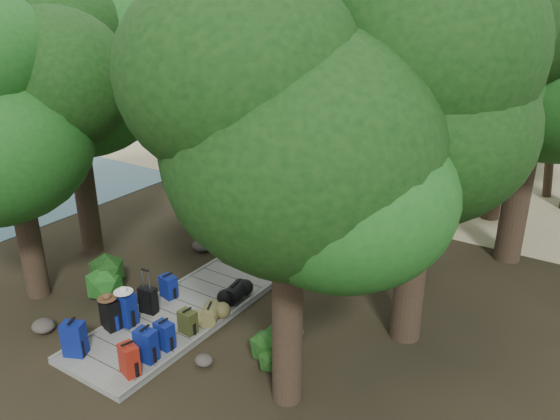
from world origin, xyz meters
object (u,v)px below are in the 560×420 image
Objects in this scene: backpack_right_a at (129,358)px; backpack_right_b at (146,344)px; backpack_left_a at (74,337)px; sun_lounger at (492,183)px; backpack_left_b at (110,312)px; kayak at (343,154)px; suitcase_on_boardwalk at (148,300)px; backpack_left_d at (168,285)px; duffel_right_black at (235,292)px; backpack_left_c at (125,307)px; duffel_right_khaki at (210,314)px; backpack_right_d at (188,321)px; backpack_right_c at (164,334)px; lone_suitcase_on_sand at (381,178)px.

backpack_right_a is 0.93× the size of backpack_right_b.
sun_lounger is (4.39, 14.31, -0.16)m from backpack_left_a.
kayak is (-1.92, 14.36, -0.31)m from backpack_left_b.
backpack_right_a is (1.46, -0.81, -0.04)m from backpack_left_b.
suitcase_on_boardwalk reaches higher than sun_lounger.
duffel_right_black is (1.38, 0.73, -0.09)m from backpack_left_d.
backpack_right_a is at bearing -17.22° from backpack_left_b.
backpack_right_b is 15.09m from kayak.
backpack_right_b is (1.42, -0.35, -0.01)m from backpack_left_b.
backpack_left_c is 1.29× the size of duffel_right_black.
duffel_right_khaki is 0.18× the size of kayak.
backpack_left_a is 1.00m from backpack_left_b.
duffel_right_black is 11.41m from sun_lounger.
duffel_right_khaki is (0.13, 0.54, -0.08)m from backpack_right_d.
backpack_left_b is 1.46m from backpack_right_b.
backpack_left_c is at bearing 157.43° from backpack_right_a.
backpack_left_c reaches higher than backpack_right_a.
duffel_right_black is at bearing 52.52° from backpack_left_c.
backpack_right_c is at bearing 84.03° from backpack_right_b.
suitcase_on_boardwalk is 13.67m from kayak.
backpack_left_d is 12.53m from sun_lounger.
backpack_left_d is 10.06m from lone_suitcase_on_sand.
sun_lounger is (2.93, 12.01, 0.04)m from duffel_right_khaki.
backpack_left_c is at bearing 177.68° from backpack_right_c.
duffel_right_khaki is 13.52m from kayak.
backpack_left_b is at bearing -148.83° from backpack_right_d.
backpack_left_c reaches higher than kayak.
backpack_left_d is at bearing 97.69° from backpack_left_b.
lone_suitcase_on_sand reaches higher than sun_lounger.
sun_lounger is at bearing 94.83° from backpack_right_a.
backpack_right_a is 0.94m from backpack_right_c.
backpack_right_c is (1.43, 0.13, -0.06)m from backpack_left_b.
backpack_left_a is 14.97m from sun_lounger.
duffel_right_black is 1.05× the size of suitcase_on_boardwalk.
backpack_right_b is 0.36× the size of sun_lounger.
backpack_left_a is 12.64m from lone_suitcase_on_sand.
lone_suitcase_on_sand is at bearing -38.08° from kayak.
backpack_right_d is 1.25m from suitcase_on_boardwalk.
backpack_left_c is 1.20× the size of backpack_right_a.
suitcase_on_boardwalk is (0.10, -0.73, 0.01)m from backpack_left_d.
backpack_right_a is at bearing -48.97° from backpack_left_d.
suitcase_on_boardwalk is 13.18m from sun_lounger.
backpack_left_a is 15.50m from kayak.
backpack_left_d is 1.97m from backpack_right_c.
backpack_left_b reaches higher than kayak.
backpack_right_b is 14.01m from sun_lounger.
duffel_right_black is (0.08, 2.67, -0.17)m from backpack_right_b.
suitcase_on_boardwalk is (-1.22, 0.74, -0.01)m from backpack_right_c.
lone_suitcase_on_sand is at bearing 87.21° from backpack_right_b.
duffel_right_black is 0.31× the size of sun_lounger.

